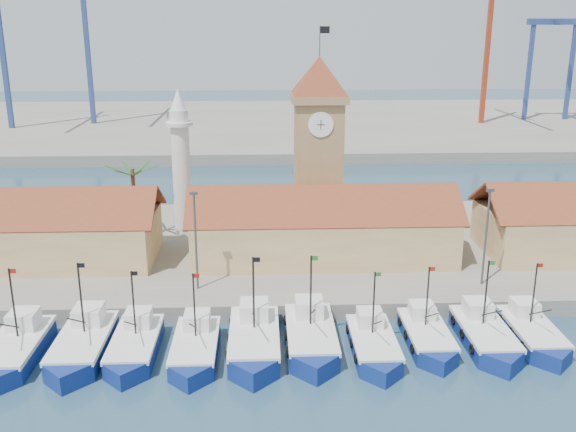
{
  "coord_description": "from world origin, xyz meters",
  "views": [
    {
      "loc": [
        -6.04,
        -41.81,
        24.66
      ],
      "look_at": [
        -3.59,
        18.0,
        6.42
      ],
      "focal_mm": 40.0,
      "sensor_mm": 36.0,
      "label": 1
    }
  ],
  "objects_px": {
    "boat_5": "(311,339)",
    "minaret": "(181,162)",
    "boat_0": "(15,352)",
    "clock_tower": "(318,145)"
  },
  "relations": [
    {
      "from": "clock_tower",
      "to": "boat_5",
      "type": "bearing_deg",
      "value": -95.95
    },
    {
      "from": "boat_5",
      "to": "minaret",
      "type": "height_order",
      "value": "minaret"
    },
    {
      "from": "boat_0",
      "to": "boat_5",
      "type": "height_order",
      "value": "boat_5"
    },
    {
      "from": "boat_0",
      "to": "clock_tower",
      "type": "distance_m",
      "value": 36.17
    },
    {
      "from": "clock_tower",
      "to": "minaret",
      "type": "distance_m",
      "value": 15.3
    },
    {
      "from": "boat_5",
      "to": "minaret",
      "type": "distance_m",
      "value": 29.19
    },
    {
      "from": "minaret",
      "to": "boat_0",
      "type": "bearing_deg",
      "value": -111.01
    },
    {
      "from": "boat_0",
      "to": "minaret",
      "type": "bearing_deg",
      "value": 68.99
    },
    {
      "from": "boat_0",
      "to": "clock_tower",
      "type": "bearing_deg",
      "value": 43.65
    },
    {
      "from": "clock_tower",
      "to": "minaret",
      "type": "relative_size",
      "value": 1.39
    }
  ]
}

